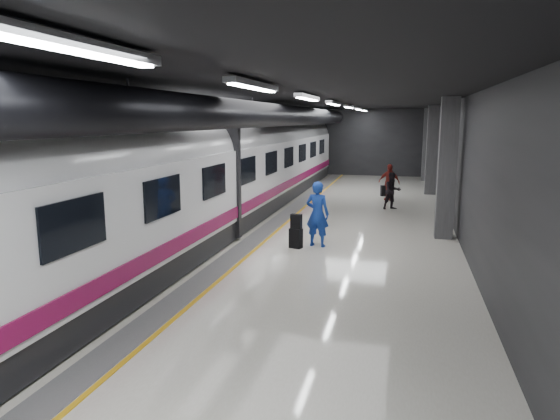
# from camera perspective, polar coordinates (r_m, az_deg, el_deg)

# --- Properties ---
(ground) EXTENTS (40.00, 40.00, 0.00)m
(ground) POSITION_cam_1_polar(r_m,az_deg,el_deg) (15.50, 1.56, -3.88)
(ground) COLOR white
(ground) RESTS_ON ground
(platform_hall) EXTENTS (10.02, 40.02, 4.51)m
(platform_hall) POSITION_cam_1_polar(r_m,az_deg,el_deg) (16.03, 1.37, 9.37)
(platform_hall) COLOR black
(platform_hall) RESTS_ON ground
(train) EXTENTS (3.05, 38.00, 4.05)m
(train) POSITION_cam_1_polar(r_m,az_deg,el_deg) (16.14, -9.75, 4.01)
(train) COLOR black
(train) RESTS_ON ground
(traveler_main) EXTENTS (0.80, 0.60, 1.99)m
(traveler_main) POSITION_cam_1_polar(r_m,az_deg,el_deg) (15.06, 4.30, -0.45)
(traveler_main) COLOR #1937BC
(traveler_main) RESTS_ON ground
(suitcase_main) EXTENTS (0.42, 0.34, 0.60)m
(suitcase_main) POSITION_cam_1_polar(r_m,az_deg,el_deg) (14.94, 1.82, -3.25)
(suitcase_main) COLOR black
(suitcase_main) RESTS_ON ground
(shoulder_bag) EXTENTS (0.34, 0.21, 0.43)m
(shoulder_bag) POSITION_cam_1_polar(r_m,az_deg,el_deg) (14.82, 1.87, -1.31)
(shoulder_bag) COLOR black
(shoulder_bag) RESTS_ON suitcase_main
(traveler_far_a) EXTENTS (0.96, 0.90, 1.58)m
(traveler_far_a) POSITION_cam_1_polar(r_m,az_deg,el_deg) (21.81, 12.72, 2.13)
(traveler_far_a) COLOR black
(traveler_far_a) RESTS_ON ground
(traveler_far_b) EXTENTS (1.09, 0.67, 1.73)m
(traveler_far_b) POSITION_cam_1_polar(r_m,az_deg,el_deg) (24.29, 12.36, 3.13)
(traveler_far_b) COLOR maroon
(traveler_far_b) RESTS_ON ground
(suitcase_far) EXTENTS (0.43, 0.35, 0.54)m
(suitcase_far) POSITION_cam_1_polar(r_m,az_deg,el_deg) (25.63, 11.85, 2.17)
(suitcase_far) COLOR black
(suitcase_far) RESTS_ON ground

